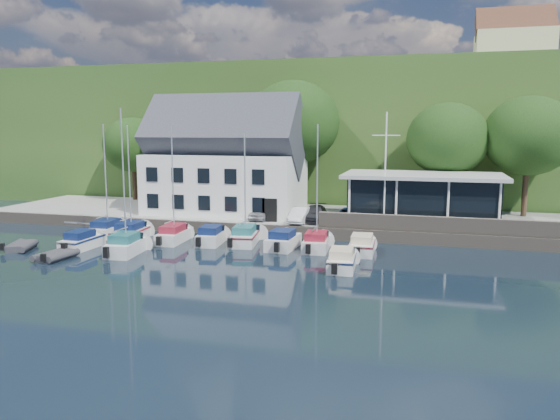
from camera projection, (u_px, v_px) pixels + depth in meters
The scene contains 33 objects.
ground at pixel (237, 271), 34.36m from camera, with size 180.00×180.00×0.00m, color black.
quay at pixel (300, 219), 50.97m from camera, with size 60.00×13.00×1.00m, color #9A9A95.
quay_face at pixel (282, 232), 44.78m from camera, with size 60.00×0.30×1.00m, color #6B6156.
hillside at pixel (361, 133), 92.29m from camera, with size 160.00×75.00×16.00m, color #24491B.
field_patch at pixel (412, 87), 96.60m from camera, with size 50.00×30.00×0.30m, color olive.
farmhouse at pixel (513, 46), 75.19m from camera, with size 10.40×7.00×8.20m, color beige, non-canonical shape.
harbor_building at pixel (225, 166), 51.13m from camera, with size 14.40×8.20×8.70m, color white, non-canonical shape.
club_pavilion at pixel (422, 198), 46.28m from camera, with size 13.20×7.20×4.10m, color black, non-canonical shape.
seawall at pixel (434, 224), 41.85m from camera, with size 18.00×0.50×1.20m, color #6B6156.
gangway at pixel (93, 232), 47.26m from camera, with size 1.20×6.00×1.40m, color silver, non-canonical shape.
car_silver at pixel (260, 212), 47.73m from camera, with size 1.52×3.78×1.29m, color silver.
car_white at pixel (300, 215), 46.05m from camera, with size 1.36×3.89×1.28m, color silver.
car_dgrey at pixel (315, 213), 46.89m from camera, with size 1.81×4.45×1.29m, color #2F2F35.
car_blue at pixel (349, 215), 45.60m from camera, with size 1.59×4.04×1.38m, color navy.
flagpole at pixel (385, 170), 43.58m from camera, with size 2.20×0.20×9.17m, color white, non-canonical shape.
tree_0 at pixel (134, 159), 60.29m from camera, with size 6.64×6.64×9.08m, color black, non-canonical shape.
tree_1 at pixel (187, 149), 57.91m from camera, with size 8.41×8.41×11.49m, color black, non-canonical shape.
tree_2 at pixel (293, 145), 54.05m from camera, with size 9.21×9.21×12.59m, color black, non-canonical shape.
tree_4 at pixel (447, 158), 50.50m from camera, with size 7.50×7.50×10.26m, color black, non-canonical shape.
tree_5 at pixel (527, 157), 48.75m from camera, with size 7.89×7.89×10.78m, color black, non-canonical shape.
boat_r1_0 at pixel (106, 185), 44.93m from camera, with size 1.95×6.16×8.51m, color silver, non-canonical shape.
boat_r1_1 at pixel (130, 185), 43.52m from camera, with size 2.04×6.09×8.76m, color silver, non-canonical shape.
boat_r1_2 at pixel (173, 188), 42.56m from camera, with size 1.77×6.07×8.55m, color silver, non-canonical shape.
boat_r1_3 at pixel (212, 235), 42.34m from camera, with size 1.79×5.26×1.43m, color silver, non-canonical shape.
boat_r1_4 at pixel (245, 187), 41.82m from camera, with size 1.93×6.36×8.92m, color silver, non-canonical shape.
boat_r1_5 at pixel (283, 239), 40.71m from camera, with size 2.00×5.51×1.45m, color silver, non-canonical shape.
boat_r1_6 at pixel (317, 193), 39.67m from camera, with size 1.92×5.52×8.45m, color silver, non-canonical shape.
boat_r1_7 at pixel (362, 244), 39.11m from camera, with size 1.86×5.23×1.40m, color silver, non-canonical shape.
boat_r2_0 at pixel (82, 240), 40.55m from camera, with size 1.68×5.52×1.41m, color silver, non-canonical shape.
boat_r2_1 at pixel (124, 188), 38.25m from camera, with size 1.97×5.65×9.45m, color silver, non-canonical shape.
boat_r2_4 at pixel (342, 258), 34.79m from camera, with size 1.80×5.32×1.37m, color silver, non-canonical shape.
dinghy_0 at pixel (21, 245), 40.37m from camera, with size 1.82×3.03×0.71m, color #343439, non-canonical shape.
dinghy_1 at pixel (56, 254), 37.35m from camera, with size 1.79×2.98×0.70m, color #343439, non-canonical shape.
Camera 1 is at (11.48, -31.49, 8.93)m, focal length 35.00 mm.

